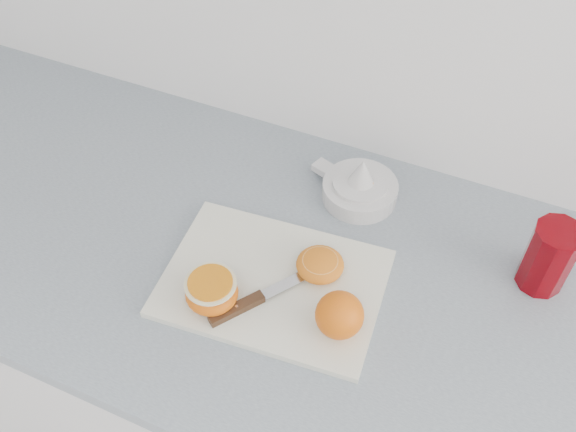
{
  "coord_description": "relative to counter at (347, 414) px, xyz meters",
  "views": [
    {
      "loc": [
        -0.05,
        1.13,
        1.71
      ],
      "look_at": [
        -0.32,
        1.73,
        0.96
      ],
      "focal_mm": 40.0,
      "sensor_mm": 36.0,
      "label": 1
    }
  ],
  "objects": [
    {
      "name": "counter",
      "position": [
        0.0,
        0.0,
        0.0
      ],
      "size": [
        2.51,
        0.64,
        0.89
      ],
      "color": "white",
      "rests_on": "ground"
    },
    {
      "name": "cutting_board",
      "position": [
        -0.14,
        -0.05,
        0.45
      ],
      "size": [
        0.35,
        0.27,
        0.01
      ],
      "primitive_type": "cube",
      "rotation": [
        0.0,
        0.0,
        0.08
      ],
      "color": "white",
      "rests_on": "counter"
    },
    {
      "name": "whole_orange",
      "position": [
        -0.01,
        -0.09,
        0.49
      ],
      "size": [
        0.07,
        0.07,
        0.07
      ],
      "color": "#E94F1A",
      "rests_on": "cutting_board"
    },
    {
      "name": "half_orange",
      "position": [
        -0.2,
        -0.12,
        0.48
      ],
      "size": [
        0.08,
        0.08,
        0.05
      ],
      "color": "#E94F1A",
      "rests_on": "cutting_board"
    },
    {
      "name": "squeezed_shell",
      "position": [
        -0.08,
        -0.0,
        0.47
      ],
      "size": [
        0.07,
        0.07,
        0.03
      ],
      "color": "orange",
      "rests_on": "cutting_board"
    },
    {
      "name": "paring_knife",
      "position": [
        -0.15,
        -0.11,
        0.46
      ],
      "size": [
        0.13,
        0.18,
        0.01
      ],
      "color": "#412B17",
      "rests_on": "cutting_board"
    },
    {
      "name": "citrus_juicer",
      "position": [
        -0.08,
        0.18,
        0.47
      ],
      "size": [
        0.16,
        0.13,
        0.09
      ],
      "color": "white",
      "rests_on": "counter"
    },
    {
      "name": "red_tumbler",
      "position": [
        0.24,
        0.12,
        0.5
      ],
      "size": [
        0.07,
        0.07,
        0.12
      ],
      "color": "#6E0007",
      "rests_on": "counter"
    }
  ]
}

